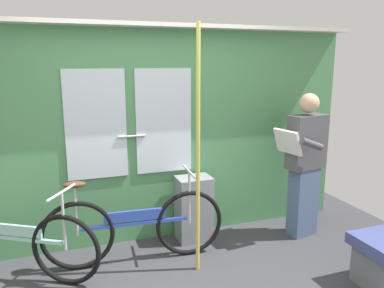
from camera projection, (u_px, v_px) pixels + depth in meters
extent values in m
cube|color=#4C8C56|center=(149.00, 138.00, 4.05)|extent=(4.60, 0.08, 2.25)
cube|color=silver|center=(96.00, 125.00, 3.78)|extent=(0.60, 0.02, 1.10)
cube|color=silver|center=(164.00, 121.00, 4.01)|extent=(0.60, 0.02, 1.10)
cylinder|color=#B2B2B7|center=(132.00, 136.00, 3.91)|extent=(0.28, 0.02, 0.02)
cube|color=silver|center=(149.00, 25.00, 3.71)|extent=(4.60, 0.28, 0.04)
torus|color=black|center=(189.00, 223.00, 3.81)|extent=(0.68, 0.10, 0.68)
torus|color=black|center=(78.00, 236.00, 3.53)|extent=(0.68, 0.10, 0.68)
cube|color=#2D4CB2|center=(136.00, 223.00, 3.66)|extent=(1.02, 0.11, 0.03)
cube|color=#2D4CB2|center=(135.00, 215.00, 3.64)|extent=(0.59, 0.07, 0.10)
cylinder|color=#B7B7BC|center=(76.00, 211.00, 3.48)|extent=(0.02, 0.02, 0.50)
ellipsoid|color=brown|center=(74.00, 185.00, 3.43)|extent=(0.21, 0.10, 0.06)
cylinder|color=#B7B7BC|center=(189.00, 198.00, 3.75)|extent=(0.02, 0.02, 0.54)
cylinder|color=#B7B7BC|center=(189.00, 172.00, 3.69)|extent=(0.06, 0.44, 0.02)
torus|color=black|center=(66.00, 250.00, 3.29)|extent=(0.58, 0.38, 0.65)
cube|color=#9EDBC6|center=(14.00, 238.00, 3.38)|extent=(0.82, 0.52, 0.03)
cube|color=#9EDBC6|center=(14.00, 230.00, 3.36)|extent=(0.48, 0.31, 0.10)
cylinder|color=#B7B7BC|center=(64.00, 222.00, 3.24)|extent=(0.02, 0.02, 0.52)
cylinder|color=#B7B7BC|center=(61.00, 192.00, 3.18)|extent=(0.25, 0.39, 0.02)
cube|color=slate|center=(303.00, 201.00, 4.26)|extent=(0.33, 0.23, 0.78)
cube|color=#4C4C51|center=(307.00, 142.00, 4.11)|extent=(0.47, 0.27, 0.59)
sphere|color=tan|center=(309.00, 103.00, 4.02)|extent=(0.21, 0.21, 0.21)
cube|color=silver|center=(288.00, 142.00, 3.97)|extent=(0.17, 0.35, 0.26)
cylinder|color=#4C4C51|center=(312.00, 144.00, 3.87)|extent=(0.31, 0.12, 0.17)
cylinder|color=#4C4C51|center=(284.00, 137.00, 4.21)|extent=(0.31, 0.12, 0.17)
cube|color=gray|center=(194.00, 208.00, 4.15)|extent=(0.37, 0.28, 0.71)
cylinder|color=#C6C14C|center=(198.00, 153.00, 3.37)|extent=(0.04, 0.04, 2.25)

